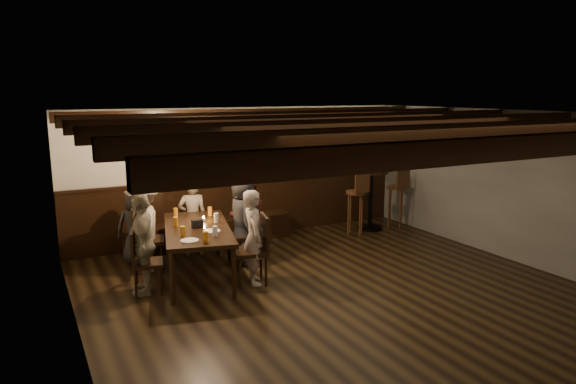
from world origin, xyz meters
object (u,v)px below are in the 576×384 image
chair_right_near (242,246)px  chair_right_far (252,263)px  person_bench_left (136,226)px  bar_stool_left (355,212)px  chair_left_near (148,251)px  person_bench_right (248,217)px  person_left_near (144,226)px  person_right_near (244,219)px  dining_table (197,231)px  high_top_table (371,191)px  person_left_far (143,243)px  person_right_far (254,237)px  chair_left_far (147,274)px  bar_stool_right (395,206)px  person_bench_centre (193,218)px

chair_right_near → chair_right_far: bearing=-179.9°
person_bench_left → bar_stool_left: (4.00, -0.30, -0.14)m
chair_left_near → bar_stool_left: bar_stool_left is taller
person_bench_right → chair_left_near: bearing=15.5°
chair_right_far → person_left_near: person_left_near is taller
person_right_near → bar_stool_left: bearing=-64.5°
dining_table → person_bench_left: bearing=135.0°
person_right_near → high_top_table: bearing=-62.6°
bar_stool_left → person_right_near: bearing=-173.0°
dining_table → chair_left_near: chair_left_near is taller
chair_left_near → person_left_far: 0.98m
person_left_far → person_right_far: person_left_far is taller
person_left_near → high_top_table: person_left_near is taller
chair_right_near → dining_table: bearing=122.0°
chair_right_far → person_bench_left: 2.13m
person_right_far → chair_left_near: bearing=58.5°
dining_table → person_right_far: bearing=-31.0°
person_bench_right → person_right_far: person_right_far is taller
bar_stool_left → high_top_table: bearing=17.6°
chair_left_far → person_left_far: 0.43m
chair_left_near → bar_stool_left: size_ratio=0.83×
chair_left_near → person_bench_right: bearing=105.5°
person_left_far → bar_stool_right: bearing=115.6°
chair_left_near → person_bench_left: 0.56m
chair_left_near → high_top_table: (4.43, 0.39, 0.47)m
person_bench_centre → person_right_far: size_ratio=0.95×
person_bench_right → person_left_near: bearing=15.3°
chair_left_far → chair_right_far: bearing=90.0°
person_left_far → chair_right_near: bearing=121.5°
person_bench_centre → chair_right_near: bearing=140.2°
person_bench_centre → bar_stool_right: size_ratio=1.07×
chair_left_near → high_top_table: size_ratio=0.84×
bar_stool_left → bar_stool_right: size_ratio=1.00×
chair_left_far → person_bench_centre: 1.70m
chair_right_far → person_bench_centre: 1.70m
person_bench_centre → person_right_far: (0.38, -1.63, 0.03)m
person_bench_centre → person_left_far: size_ratio=0.93×
high_top_table → bar_stool_left: 0.63m
person_bench_centre → bar_stool_left: 3.11m
person_left_near → bar_stool_left: 3.98m
chair_left_near → person_right_near: 1.53m
person_bench_centre → bar_stool_left: person_bench_centre is taller
person_right_near → bar_stool_right: size_ratio=1.20×
chair_left_near → high_top_table: bearing=108.6°
person_bench_left → high_top_table: high_top_table is taller
dining_table → bar_stool_left: bar_stool_left is taller
person_bench_left → person_bench_centre: 0.91m
chair_left_far → person_bench_right: (1.89, 0.93, 0.37)m
chair_right_near → high_top_table: (3.03, 0.73, 0.49)m
person_bench_right → person_right_near: size_ratio=0.89×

